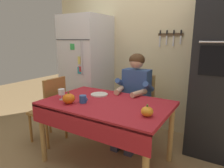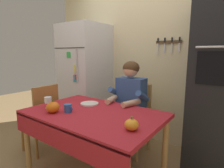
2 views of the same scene
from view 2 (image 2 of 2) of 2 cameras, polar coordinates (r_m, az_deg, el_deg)
back_wall_assembly at (r=2.85m, az=11.93°, el=8.66°), size 3.70×0.13×2.60m
refrigerator at (r=3.12m, az=-8.41°, el=1.48°), size 0.68×0.71×1.80m
wall_oven at (r=2.27m, az=31.45°, el=0.88°), size 0.60×0.64×2.10m
dining_table at (r=1.92m, az=-6.28°, el=-11.26°), size 1.40×0.90×0.74m
chair_behind_person at (r=2.55m, az=7.27°, el=-9.43°), size 0.40×0.40×0.93m
seated_person at (r=2.32m, az=5.13°, el=-5.44°), size 0.47×0.55×1.25m
chair_left_side at (r=2.64m, az=-20.99°, el=-9.34°), size 0.40×0.40×0.93m
coffee_mug at (r=1.93m, az=-13.66°, el=-7.41°), size 0.11×0.08×0.09m
wine_glass at (r=2.12m, az=-19.52°, el=-4.91°), size 0.08×0.08×0.13m
pumpkin_large at (r=1.47m, az=6.18°, el=-12.59°), size 0.11×0.11×0.11m
pumpkin_medium at (r=1.96m, az=-18.13°, el=-6.98°), size 0.14×0.14×0.13m
serving_tray at (r=2.19m, az=-7.11°, el=-6.15°), size 0.21×0.21×0.02m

